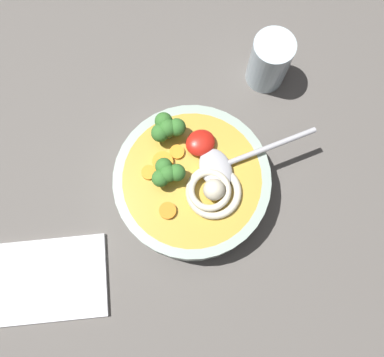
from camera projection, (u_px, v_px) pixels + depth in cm
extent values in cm
cube|color=#5B5651|center=(216.00, 188.00, 64.93)|extent=(108.68, 108.68, 3.65)
cylinder|color=#9EB2A3|center=(192.00, 183.00, 60.14)|extent=(22.40, 22.40, 6.04)
cylinder|color=gold|center=(192.00, 183.00, 59.91)|extent=(19.71, 19.71, 5.56)
torus|color=beige|center=(214.00, 192.00, 56.21)|extent=(7.76, 7.76, 1.07)
torus|color=beige|center=(209.00, 190.00, 55.38)|extent=(8.31, 8.31, 0.96)
sphere|color=beige|center=(214.00, 190.00, 54.86)|extent=(3.01, 3.01, 3.01)
ellipsoid|color=#B7B7BC|center=(218.00, 167.00, 56.78)|extent=(5.20, 6.56, 1.60)
cylinder|color=#B7B7BC|center=(267.00, 148.00, 57.45)|extent=(14.96, 2.90, 0.80)
ellipsoid|color=red|center=(198.00, 144.00, 57.44)|extent=(4.26, 3.83, 1.92)
cylinder|color=#7A9E60|center=(169.00, 177.00, 56.59)|extent=(1.22, 1.22, 1.31)
sphere|color=#38752D|center=(168.00, 174.00, 54.79)|extent=(2.40, 2.40, 2.40)
sphere|color=#38752D|center=(160.00, 178.00, 54.85)|extent=(2.40, 2.40, 2.40)
sphere|color=#38752D|center=(177.00, 173.00, 54.93)|extent=(2.40, 2.40, 2.40)
sphere|color=#38752D|center=(164.00, 166.00, 55.21)|extent=(2.40, 2.40, 2.40)
cylinder|color=#7A9E60|center=(169.00, 133.00, 58.11)|extent=(1.28, 1.28, 1.38)
sphere|color=#38752D|center=(168.00, 128.00, 56.22)|extent=(2.52, 2.52, 2.52)
sphere|color=#38752D|center=(160.00, 133.00, 56.30)|extent=(2.52, 2.52, 2.52)
sphere|color=#38752D|center=(177.00, 127.00, 56.38)|extent=(2.52, 2.52, 2.52)
sphere|color=#38752D|center=(164.00, 121.00, 56.67)|extent=(2.52, 2.52, 2.52)
cylinder|color=orange|center=(149.00, 173.00, 57.13)|extent=(2.08, 2.08, 0.56)
cylinder|color=orange|center=(163.00, 162.00, 57.41)|extent=(2.96, 2.96, 0.74)
cylinder|color=orange|center=(177.00, 152.00, 57.88)|extent=(2.09, 2.09, 0.52)
cylinder|color=orange|center=(168.00, 211.00, 55.78)|extent=(2.36, 2.36, 0.64)
cylinder|color=silver|center=(269.00, 62.00, 63.13)|extent=(6.32, 6.32, 9.34)
cube|color=white|center=(49.00, 281.00, 59.31)|extent=(20.27, 17.67, 0.80)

